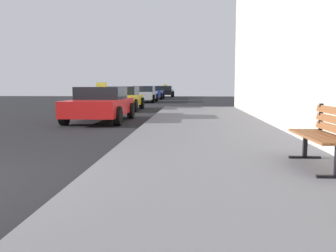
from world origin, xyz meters
name	(u,v)px	position (x,y,z in m)	size (l,w,h in m)	color
sidewalk	(235,188)	(4.00, 0.00, 0.07)	(4.00, 32.00, 0.15)	#5B5B60
bench	(327,132)	(5.39, 0.90, 0.66)	(0.52, 1.52, 0.89)	brown
car_red	(101,104)	(0.15, 8.86, 0.65)	(2.03, 4.14, 1.43)	red
car_yellow	(122,98)	(-0.26, 15.09, 0.65)	(2.06, 4.02, 1.27)	yellow
car_silver	(144,94)	(-0.27, 24.51, 0.65)	(2.01, 4.34, 1.27)	#B7B7BF
car_blue	(153,92)	(-0.20, 31.16, 0.65)	(1.98, 4.33, 1.27)	#233899
car_black	(165,91)	(0.46, 37.84, 0.65)	(2.02, 4.52, 1.43)	black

